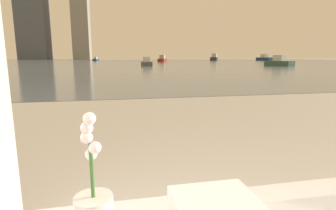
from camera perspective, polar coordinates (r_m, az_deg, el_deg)
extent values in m
cylinder|color=#38662D|center=(0.84, -16.41, -11.04)|extent=(0.01, 0.01, 0.25)
sphere|color=silver|center=(0.79, -16.75, -2.83)|extent=(0.04, 0.04, 0.04)
sphere|color=silver|center=(0.81, -17.26, -4.74)|extent=(0.04, 0.04, 0.04)
sphere|color=silver|center=(0.82, -17.32, -6.80)|extent=(0.04, 0.04, 0.04)
sphere|color=silver|center=(0.82, -15.62, -8.94)|extent=(0.04, 0.04, 0.04)
sphere|color=silver|center=(0.85, -16.38, -10.21)|extent=(0.04, 0.04, 0.04)
cube|color=white|center=(0.84, 10.05, -20.27)|extent=(0.25, 0.19, 0.04)
cube|color=slate|center=(61.84, -11.46, 9.22)|extent=(180.00, 110.00, 0.01)
cube|color=#2D2D33|center=(81.41, 10.03, 9.86)|extent=(4.28, 5.95, 0.99)
cube|color=silver|center=(81.41, 10.05, 10.61)|extent=(2.22, 2.54, 1.14)
cube|color=#335647|center=(34.66, 23.02, 8.33)|extent=(2.16, 3.70, 0.61)
cube|color=silver|center=(34.65, 23.09, 9.41)|extent=(1.21, 1.51, 0.70)
cube|color=navy|center=(86.52, 20.20, 9.39)|extent=(2.95, 5.56, 0.93)
cube|color=silver|center=(86.52, 20.25, 10.04)|extent=(1.73, 2.23, 1.06)
cube|color=#4C4C51|center=(32.49, -4.69, 8.93)|extent=(1.06, 2.94, 0.51)
cube|color=silver|center=(32.48, -4.71, 9.90)|extent=(0.75, 1.11, 0.58)
cube|color=navy|center=(76.88, -15.47, 9.44)|extent=(1.59, 3.10, 0.52)
cube|color=silver|center=(76.87, -15.49, 9.86)|extent=(0.95, 1.23, 0.59)
cube|color=maroon|center=(59.01, -1.24, 9.72)|extent=(2.76, 4.30, 0.71)
cube|color=#B2A893|center=(59.01, -1.25, 10.46)|extent=(1.49, 1.79, 0.81)
cube|color=#4C515B|center=(122.97, -27.42, 17.24)|extent=(10.64, 11.80, 36.15)
cube|color=gray|center=(119.26, -18.39, 16.47)|extent=(6.50, 12.59, 29.39)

